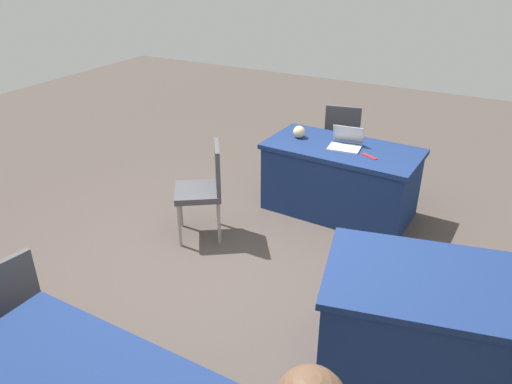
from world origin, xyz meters
The scene contains 9 objects.
ground_plane centered at (0.00, 0.00, 0.00)m, with size 14.40×14.40×0.00m, color #4C423D.
table_foreground centered at (-0.28, -1.63, 0.38)m, with size 1.62×0.88×0.76m.
table_mid_left centered at (-1.58, 0.21, 0.38)m, with size 1.60×1.19×0.76m.
chair_near_front centered at (0.87, 1.58, 0.54)m, with size 0.50×0.50×0.95m.
chair_tucked_right centered at (0.72, -0.54, 0.56)m, with size 0.61×0.61×0.96m.
chair_aisle centered at (0.02, -2.54, 0.54)m, with size 0.52×0.52×0.94m.
laptop_silver centered at (-0.30, -1.63, 0.80)m, with size 0.35×0.33×0.21m.
yarn_ball centered at (0.24, -1.67, 0.82)m, with size 0.13×0.13×0.13m, color beige.
scissors_red centered at (-0.60, -1.51, 0.76)m, with size 0.18×0.04×0.01m, color red.
Camera 1 is at (-1.74, 2.94, 2.64)m, focal length 34.22 mm.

